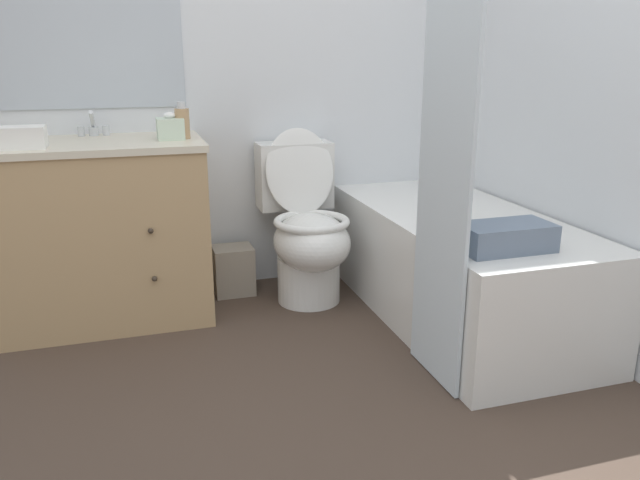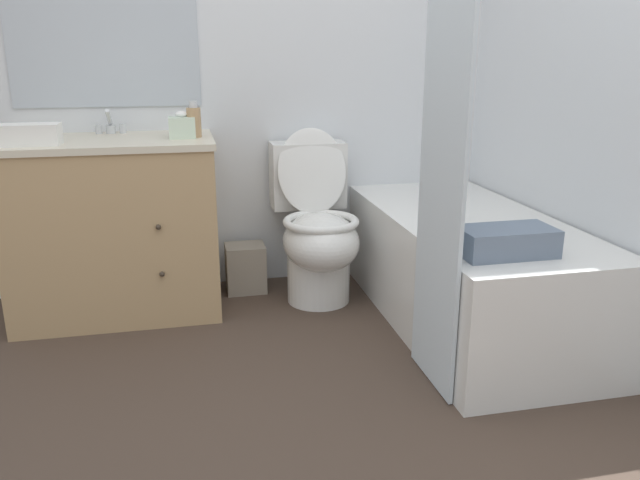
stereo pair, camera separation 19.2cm
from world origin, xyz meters
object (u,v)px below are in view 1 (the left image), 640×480
Objects in this scene: bathtub at (457,265)px; bath_towel_folded at (506,237)px; vanity_cabinet at (102,230)px; sink_faucet at (93,128)px; toilet at (306,231)px; soap_dispenser at (182,122)px; wastebasket at (233,270)px; tissue_box at (170,128)px; hand_towel_folded at (11,138)px.

bathtub is 0.62m from bath_towel_folded.
vanity_cabinet is 0.48m from sink_faucet.
vanity_cabinet reaches higher than bathtub.
vanity_cabinet is 0.96m from toilet.
soap_dispenser is at bearing 158.72° from bathtub.
bathtub is (1.56, -0.67, -0.61)m from sink_faucet.
wastebasket is 1.47m from bath_towel_folded.
tissue_box is (-1.23, 0.45, 0.62)m from bathtub.
vanity_cabinet is 0.56m from hand_towel_folded.
bath_towel_folded is at bearing -39.85° from sink_faucet.
hand_towel_folded is 1.98m from bath_towel_folded.
bathtub is 11.90× the size of tissue_box.
toilet reaches higher than wastebasket.
tissue_box reaches higher than vanity_cabinet.
toilet reaches higher than bathtub.
tissue_box is (-0.28, -0.15, 0.75)m from wastebasket.
vanity_cabinet is 6.62× the size of sink_faucet.
sink_faucet is 0.09× the size of bathtub.
hand_towel_folded reaches higher than wastebasket.
sink_faucet reaches higher than hand_towel_folded.
bathtub is at bearing -20.25° from tissue_box.
soap_dispenser reaches higher than tissue_box.
bathtub is at bearing -32.39° from wastebasket.
toilet is at bearing 3.87° from hand_towel_folded.
vanity_cabinet is 5.76× the size of soap_dispenser.
bath_towel_folded is at bearing -102.46° from bathtub.
vanity_cabinet is 1.64m from bathtub.
sink_faucet is at bearing 146.63° from tissue_box.
soap_dispenser is (-1.17, 0.46, 0.65)m from bathtub.
tissue_box is (0.33, -0.03, 0.45)m from vanity_cabinet.
sink_faucet is (-0.00, 0.19, 0.44)m from vanity_cabinet.
soap_dispenser reaches higher than bath_towel_folded.
toilet is 6.63× the size of tissue_box.
sink_faucet is at bearing 150.94° from soap_dispenser.
soap_dispenser reaches higher than hand_towel_folded.
vanity_cabinet is at bearing 144.88° from bath_towel_folded.
sink_faucet is at bearing 173.37° from wastebasket.
tissue_box reaches higher than bathtub.
sink_faucet reaches higher than tissue_box.
tissue_box is 0.49× the size of hand_towel_folded.
bath_towel_folded is (0.83, -1.13, 0.43)m from wastebasket.
bathtub is at bearing -23.31° from sink_faucet.
bathtub is at bearing -10.37° from hand_towel_folded.
soap_dispenser is 1.49m from bath_towel_folded.
bath_towel_folded is (1.44, -1.02, 0.13)m from vanity_cabinet.
hand_towel_folded is at bearing -154.51° from vanity_cabinet.
sink_faucet is 0.96m from wastebasket.
toilet is 2.48× the size of bath_towel_folded.
hand_towel_folded is (-0.63, -0.11, -0.00)m from tissue_box.
toilet is 3.40× the size of wastebasket.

